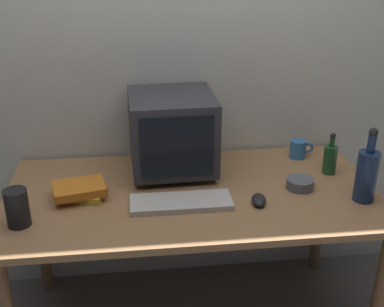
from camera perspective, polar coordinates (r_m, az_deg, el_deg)
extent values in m
cube|color=silver|center=(2.40, -1.35, 11.93)|extent=(4.00, 0.08, 2.50)
cube|color=#9E7047|center=(2.14, 0.00, -4.75)|extent=(1.61, 0.82, 0.03)
cylinder|color=brown|center=(2.28, 20.91, -15.79)|extent=(0.06, 0.06, 0.71)
cylinder|color=brown|center=(2.68, -17.23, -8.74)|extent=(0.06, 0.06, 0.71)
cylinder|color=brown|center=(2.80, 14.64, -6.87)|extent=(0.06, 0.06, 0.71)
cube|color=#333338|center=(2.32, -2.27, -1.60)|extent=(0.29, 0.25, 0.03)
cube|color=#333338|center=(2.24, -2.34, 2.66)|extent=(0.39, 0.39, 0.34)
cube|color=black|center=(2.06, -1.72, 0.70)|extent=(0.31, 0.02, 0.27)
cube|color=beige|center=(2.03, -1.28, -5.72)|extent=(0.42, 0.15, 0.02)
ellipsoid|color=black|center=(2.05, 7.79, -5.38)|extent=(0.07, 0.11, 0.04)
cylinder|color=navy|center=(2.14, 19.64, -2.54)|extent=(0.09, 0.09, 0.22)
cylinder|color=navy|center=(2.09, 20.20, 1.08)|extent=(0.03, 0.03, 0.08)
sphere|color=#262626|center=(2.07, 20.40, 2.33)|extent=(0.04, 0.04, 0.04)
cylinder|color=#1E4C23|center=(2.36, 15.78, -0.71)|extent=(0.06, 0.06, 0.13)
cylinder|color=#1E4C23|center=(2.32, 16.03, 1.30)|extent=(0.02, 0.02, 0.05)
sphere|color=#262626|center=(2.31, 16.11, 2.01)|extent=(0.03, 0.03, 0.03)
cube|color=gold|center=(2.13, -12.70, -4.70)|extent=(0.21, 0.17, 0.03)
cube|color=orange|center=(2.11, -13.01, -3.99)|extent=(0.24, 0.20, 0.04)
cylinder|color=#3370B2|center=(2.49, 12.23, 0.52)|extent=(0.08, 0.08, 0.09)
torus|color=#3370B2|center=(2.51, 13.36, 0.67)|extent=(0.06, 0.01, 0.06)
cylinder|color=#595B66|center=(2.20, 12.48, -3.43)|extent=(0.12, 0.12, 0.04)
cylinder|color=black|center=(1.98, -19.71, -5.97)|extent=(0.09, 0.09, 0.15)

